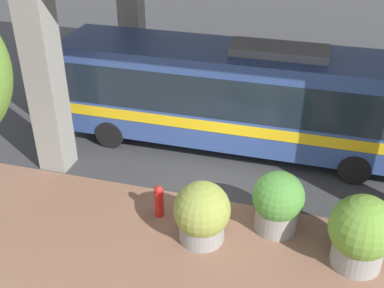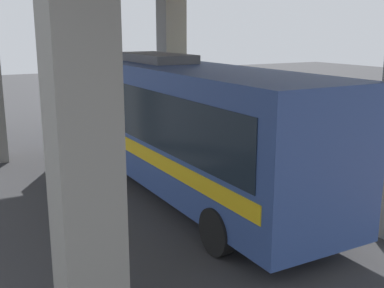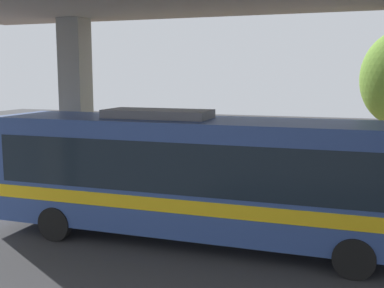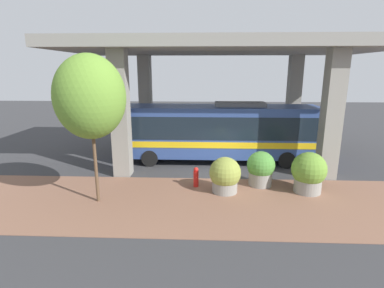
% 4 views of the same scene
% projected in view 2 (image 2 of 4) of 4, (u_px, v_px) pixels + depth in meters
% --- Properties ---
extents(ground_plane, '(80.00, 80.00, 0.00)m').
position_uv_depth(ground_plane, '(263.00, 171.00, 15.64)').
color(ground_plane, '#38383A').
rests_on(ground_plane, ground).
extents(sidewalk_strip, '(6.00, 40.00, 0.02)m').
position_uv_depth(sidewalk_strip, '(331.00, 158.00, 17.06)').
color(sidewalk_strip, '#845B47').
rests_on(sidewalk_strip, ground).
extents(bus, '(2.75, 12.15, 3.78)m').
position_uv_depth(bus, '(175.00, 118.00, 13.53)').
color(bus, '#334C8C').
rests_on(bus, ground).
extents(fire_hydrant, '(0.53, 0.26, 1.03)m').
position_uv_depth(fire_hydrant, '(322.00, 161.00, 14.84)').
color(fire_hydrant, red).
rests_on(fire_hydrant, ground).
extents(planter_front, '(1.62, 1.62, 1.98)m').
position_uv_depth(planter_front, '(237.00, 117.00, 19.49)').
color(planter_front, gray).
rests_on(planter_front, ground).
extents(planter_middle, '(1.50, 1.50, 1.73)m').
position_uv_depth(planter_middle, '(307.00, 140.00, 16.24)').
color(planter_middle, gray).
rests_on(planter_middle, ground).
extents(planter_back, '(1.40, 1.40, 1.78)m').
position_uv_depth(planter_back, '(251.00, 131.00, 17.35)').
color(planter_back, gray).
rests_on(planter_back, ground).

